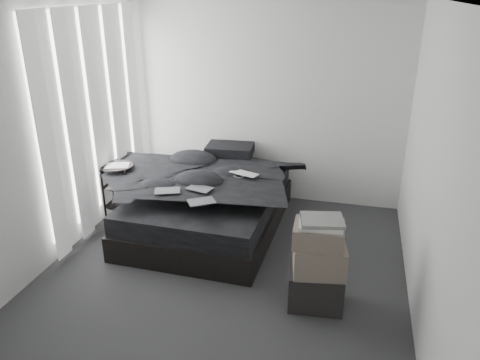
% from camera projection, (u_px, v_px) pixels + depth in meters
% --- Properties ---
extents(floor, '(3.60, 4.20, 0.01)m').
position_uv_depth(floor, '(220.00, 279.00, 4.67)').
color(floor, '#313133').
rests_on(floor, ground).
extents(ceiling, '(3.60, 4.20, 0.01)m').
position_uv_depth(ceiling, '(215.00, 1.00, 3.67)').
color(ceiling, white).
rests_on(ceiling, ground).
extents(wall_back, '(3.60, 0.01, 2.60)m').
position_uv_depth(wall_back, '(265.00, 104.00, 6.05)').
color(wall_back, silver).
rests_on(wall_back, ground).
extents(wall_front, '(3.60, 0.01, 2.60)m').
position_uv_depth(wall_front, '(94.00, 296.00, 2.29)').
color(wall_front, silver).
rests_on(wall_front, ground).
extents(wall_left, '(0.01, 4.20, 2.60)m').
position_uv_depth(wall_left, '(42.00, 141.00, 4.58)').
color(wall_left, silver).
rests_on(wall_left, ground).
extents(wall_right, '(0.01, 4.20, 2.60)m').
position_uv_depth(wall_right, '(432.00, 175.00, 3.76)').
color(wall_right, silver).
rests_on(wall_right, ground).
extents(window_left, '(0.02, 2.00, 2.30)m').
position_uv_depth(window_left, '(92.00, 114.00, 5.36)').
color(window_left, white).
rests_on(window_left, wall_left).
extents(curtain_left, '(0.06, 2.12, 2.48)m').
position_uv_depth(curtain_left, '(97.00, 120.00, 5.38)').
color(curtain_left, white).
rests_on(curtain_left, wall_left).
extents(bed, '(1.66, 2.16, 0.29)m').
position_uv_depth(bed, '(209.00, 216.00, 5.63)').
color(bed, black).
rests_on(bed, floor).
extents(mattress, '(1.60, 2.10, 0.23)m').
position_uv_depth(mattress, '(209.00, 197.00, 5.53)').
color(mattress, black).
rests_on(mattress, bed).
extents(duvet, '(1.61, 1.85, 0.25)m').
position_uv_depth(duvet, '(207.00, 180.00, 5.39)').
color(duvet, black).
rests_on(duvet, mattress).
extents(pillow_lower, '(0.65, 0.45, 0.14)m').
position_uv_depth(pillow_lower, '(225.00, 159.00, 6.20)').
color(pillow_lower, black).
rests_on(pillow_lower, mattress).
extents(pillow_upper, '(0.63, 0.46, 0.13)m').
position_uv_depth(pillow_upper, '(230.00, 150.00, 6.11)').
color(pillow_upper, black).
rests_on(pillow_upper, pillow_lower).
extents(laptop, '(0.39, 0.32, 0.03)m').
position_uv_depth(laptop, '(242.00, 169.00, 5.33)').
color(laptop, silver).
rests_on(laptop, duvet).
extents(comic_a, '(0.31, 0.26, 0.01)m').
position_uv_depth(comic_a, '(167.00, 184.00, 4.95)').
color(comic_a, black).
rests_on(comic_a, duvet).
extents(comic_b, '(0.30, 0.23, 0.01)m').
position_uv_depth(comic_b, '(199.00, 181.00, 5.01)').
color(comic_b, black).
rests_on(comic_b, duvet).
extents(comic_c, '(0.32, 0.29, 0.01)m').
position_uv_depth(comic_c, '(201.00, 193.00, 4.69)').
color(comic_c, black).
rests_on(comic_c, duvet).
extents(side_stand, '(0.44, 0.44, 0.71)m').
position_uv_depth(side_stand, '(120.00, 193.00, 5.73)').
color(side_stand, black).
rests_on(side_stand, floor).
extents(papers, '(0.33, 0.28, 0.01)m').
position_uv_depth(papers, '(117.00, 166.00, 5.58)').
color(papers, white).
rests_on(papers, side_stand).
extents(floor_books, '(0.17, 0.23, 0.16)m').
position_uv_depth(floor_books, '(156.00, 225.00, 5.55)').
color(floor_books, black).
rests_on(floor_books, floor).
extents(box_lower, '(0.52, 0.42, 0.36)m').
position_uv_depth(box_lower, '(316.00, 287.00, 4.24)').
color(box_lower, black).
rests_on(box_lower, floor).
extents(box_mid, '(0.50, 0.43, 0.27)m').
position_uv_depth(box_mid, '(319.00, 258.00, 4.11)').
color(box_mid, '#6A5D53').
rests_on(box_mid, box_lower).
extents(box_upper, '(0.44, 0.36, 0.19)m').
position_uv_depth(box_upper, '(319.00, 235.00, 4.03)').
color(box_upper, '#6A5D53').
rests_on(box_upper, box_mid).
extents(art_book_white, '(0.39, 0.33, 0.04)m').
position_uv_depth(art_book_white, '(321.00, 223.00, 3.99)').
color(art_book_white, silver).
rests_on(art_book_white, box_upper).
extents(art_book_snake, '(0.41, 0.35, 0.03)m').
position_uv_depth(art_book_snake, '(322.00, 220.00, 3.96)').
color(art_book_snake, silver).
rests_on(art_book_snake, art_book_white).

